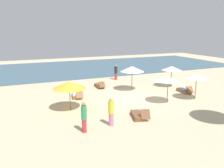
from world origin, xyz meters
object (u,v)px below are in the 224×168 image
umbrella_4 (197,77)px  lounger_1 (99,86)px  lounger_4 (184,91)px  person_2 (84,117)px  lounger_2 (138,115)px  umbrella_0 (132,69)px  person_3 (111,111)px  umbrella_1 (168,79)px  lounger_0 (76,96)px  umbrella_2 (69,85)px  person_0 (116,72)px  umbrella_3 (172,68)px

umbrella_4 → lounger_1: (-5.85, 6.76, -1.73)m
lounger_4 → person_2: (-10.67, -4.36, 0.72)m
lounger_2 → umbrella_0: bearing=65.4°
person_3 → umbrella_1: bearing=21.4°
lounger_0 → person_3: size_ratio=1.02×
umbrella_1 → umbrella_2: bearing=168.5°
person_0 → person_2: bearing=-121.3°
umbrella_4 → lounger_4: umbrella_4 is taller
lounger_2 → person_3: 2.20m
umbrella_0 → person_0: umbrella_0 is taller
umbrella_3 → person_0: size_ratio=1.22×
umbrella_1 → umbrella_3: (3.47, 4.09, -0.02)m
lounger_0 → lounger_4: (9.43, -2.29, 0.00)m
umbrella_3 → umbrella_4: 4.27m
umbrella_0 → lounger_2: size_ratio=1.30×
umbrella_3 → lounger_2: bearing=-140.1°
umbrella_1 → umbrella_2: 7.40m
lounger_1 → lounger_0: bearing=-139.9°
umbrella_3 → lounger_0: (-9.60, 0.08, -1.70)m
person_0 → person_2: (-7.18, -11.81, 0.03)m
umbrella_1 → person_2: umbrella_1 is taller
umbrella_0 → lounger_4: 5.13m
umbrella_3 → lounger_0: size_ratio=1.18×
lounger_2 → person_2: 3.90m
umbrella_3 → lounger_4: 2.80m
umbrella_0 → lounger_2: bearing=-114.6°
lounger_0 → person_0: (5.94, 5.16, 0.68)m
umbrella_3 → lounger_4: bearing=-94.4°
umbrella_4 → person_3: bearing=-165.8°
umbrella_4 → umbrella_2: bearing=171.0°
lounger_1 → lounger_4: lounger_4 is taller
lounger_1 → lounger_4: 8.04m
umbrella_3 → person_3: umbrella_3 is taller
umbrella_3 → lounger_1: size_ratio=1.21×
umbrella_1 → lounger_4: umbrella_1 is taller
umbrella_4 → lounger_0: (-8.81, 4.27, -1.72)m
person_2 → person_3: size_ratio=1.00×
umbrella_3 → person_2: umbrella_3 is taller
umbrella_1 → person_2: 7.85m
umbrella_3 → person_0: 6.47m
person_0 → person_3: size_ratio=0.98×
umbrella_3 → umbrella_4: bearing=-100.6°
umbrella_0 → person_0: (0.54, 4.87, -1.18)m
umbrella_0 → lounger_0: bearing=-177.0°
lounger_4 → lounger_2: bearing=-151.8°
umbrella_3 → lounger_1: 7.32m
person_0 → person_2: size_ratio=0.98×
umbrella_1 → person_0: umbrella_1 is taller
person_0 → lounger_1: bearing=-138.1°
umbrella_0 → lounger_0: size_ratio=1.29×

